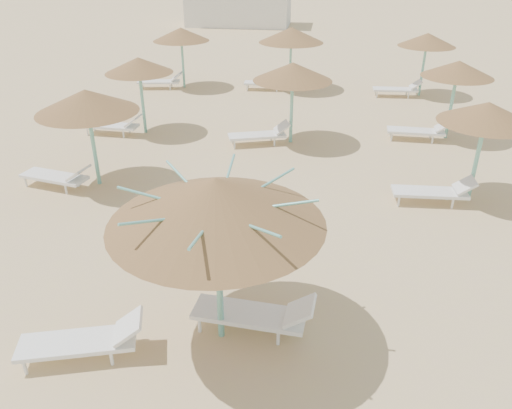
# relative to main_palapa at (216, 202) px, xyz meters

# --- Properties ---
(ground) EXTENTS (120.00, 120.00, 0.00)m
(ground) POSITION_rel_main_palapa_xyz_m (0.15, 0.31, -2.63)
(ground) COLOR tan
(ground) RESTS_ON ground
(main_palapa) EXTENTS (3.37, 3.37, 3.02)m
(main_palapa) POSITION_rel_main_palapa_xyz_m (0.00, 0.00, 0.00)
(main_palapa) COLOR #6DBEB0
(main_palapa) RESTS_ON ground
(lounger_main_a) EXTENTS (2.10, 1.16, 0.73)m
(lounger_main_a) POSITION_rel_main_palapa_xyz_m (-2.08, -0.81, -2.28)
(lounger_main_a) COLOR white
(lounger_main_a) RESTS_ON ground
(lounger_main_b) EXTENTS (2.16, 0.81, 0.77)m
(lounger_main_b) POSITION_rel_main_palapa_xyz_m (0.60, 0.21, -2.26)
(lounger_main_b) COLOR white
(lounger_main_b) RESTS_ON ground
(palapa_field) EXTENTS (14.08, 13.74, 2.72)m
(palapa_field) POSITION_rel_main_palapa_xyz_m (-0.08, 11.57, -0.32)
(palapa_field) COLOR #6DBEB0
(palapa_field) RESTS_ON ground
(service_hut) EXTENTS (8.40, 4.40, 3.25)m
(service_hut) POSITION_rel_main_palapa_xyz_m (-5.85, 35.31, -0.99)
(service_hut) COLOR silver
(service_hut) RESTS_ON ground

